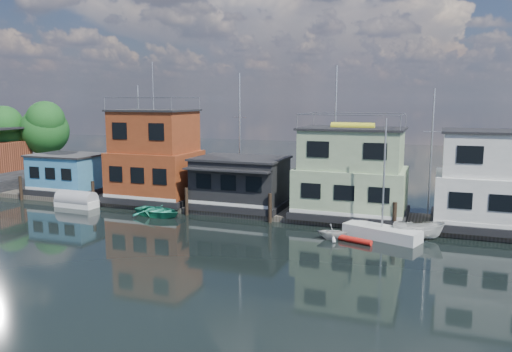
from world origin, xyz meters
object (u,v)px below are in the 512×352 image
at_px(houseboat_dark, 240,182).
at_px(dinghy_white, 332,232).
at_px(houseboat_green, 351,174).
at_px(houseboat_white, 498,182).
at_px(motorboat, 419,230).
at_px(houseboat_red, 155,158).
at_px(red_kayak, 353,240).
at_px(dinghy_teal, 158,211).
at_px(day_sailer, 382,232).
at_px(tarp_runabout, 77,200).
at_px(houseboat_blue, 68,174).

height_order(houseboat_dark, dinghy_white, houseboat_dark).
xyz_separation_m(houseboat_green, houseboat_white, (10.00, -0.00, -0.01)).
bearing_deg(motorboat, houseboat_dark, 63.96).
distance_m(houseboat_red, houseboat_dark, 8.18).
height_order(motorboat, dinghy_white, motorboat).
height_order(houseboat_green, dinghy_white, houseboat_green).
relative_size(motorboat, red_kayak, 1.26).
distance_m(dinghy_white, dinghy_teal, 14.32).
bearing_deg(houseboat_white, dinghy_teal, -170.75).
distance_m(houseboat_dark, day_sailer, 12.74).
relative_size(houseboat_green, motorboat, 2.54).
bearing_deg(houseboat_dark, houseboat_red, 179.86).
xyz_separation_m(houseboat_green, tarp_runabout, (-22.76, -3.43, -2.99)).
height_order(houseboat_blue, dinghy_white, houseboat_blue).
height_order(tarp_runabout, dinghy_teal, tarp_runabout).
height_order(houseboat_dark, dinghy_teal, houseboat_dark).
distance_m(day_sailer, dinghy_white, 3.32).
distance_m(houseboat_blue, tarp_runabout, 5.34).
relative_size(houseboat_blue, motorboat, 1.94).
bearing_deg(houseboat_green, houseboat_blue, -180.00).
bearing_deg(dinghy_white, houseboat_white, -72.64).
relative_size(houseboat_blue, day_sailer, 0.81).
xyz_separation_m(houseboat_blue, houseboat_white, (36.50, 0.00, 1.33)).
xyz_separation_m(houseboat_white, dinghy_teal, (-24.41, -3.97, -3.12)).
bearing_deg(houseboat_red, dinghy_white, -18.64).
bearing_deg(day_sailer, dinghy_white, -136.19).
distance_m(motorboat, dinghy_white, 5.64).
height_order(houseboat_red, red_kayak, houseboat_red).
bearing_deg(red_kayak, houseboat_green, 119.50).
relative_size(houseboat_red, red_kayak, 4.52).
height_order(houseboat_blue, houseboat_white, houseboat_white).
bearing_deg(dinghy_teal, tarp_runabout, 96.37).
relative_size(houseboat_dark, houseboat_white, 0.88).
height_order(houseboat_dark, houseboat_green, houseboat_green).
bearing_deg(houseboat_green, motorboat, -36.43).
relative_size(houseboat_red, tarp_runabout, 3.13).
relative_size(houseboat_red, houseboat_dark, 1.60).
distance_m(houseboat_blue, houseboat_green, 26.53).
bearing_deg(tarp_runabout, red_kayak, -3.53).
xyz_separation_m(houseboat_red, motorboat, (22.13, -3.79, -3.47)).
distance_m(houseboat_red, dinghy_white, 18.10).
distance_m(red_kayak, dinghy_teal, 15.72).
xyz_separation_m(houseboat_white, dinghy_white, (-10.19, -5.67, -3.01)).
distance_m(houseboat_green, motorboat, 7.01).
bearing_deg(day_sailer, red_kayak, -115.86).
bearing_deg(houseboat_dark, houseboat_green, 0.12).
xyz_separation_m(houseboat_blue, dinghy_teal, (12.09, -3.97, -1.78)).
bearing_deg(day_sailer, dinghy_teal, -161.59).
bearing_deg(houseboat_green, houseboat_dark, -179.88).
distance_m(houseboat_white, motorboat, 6.82).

